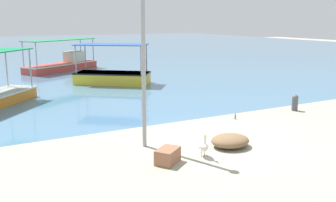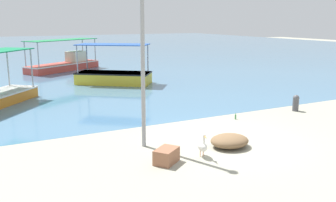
{
  "view_description": "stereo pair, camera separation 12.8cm",
  "coord_description": "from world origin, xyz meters",
  "px_view_note": "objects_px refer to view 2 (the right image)",
  "views": [
    {
      "loc": [
        -7.84,
        -10.35,
        4.25
      ],
      "look_at": [
        -0.89,
        2.87,
        0.98
      ],
      "focal_mm": 40.0,
      "sensor_mm": 36.0,
      "label": 1
    },
    {
      "loc": [
        -7.73,
        -10.41,
        4.25
      ],
      "look_at": [
        -0.89,
        2.87,
        0.98
      ],
      "focal_mm": 40.0,
      "sensor_mm": 36.0,
      "label": 2
    }
  ],
  "objects_px": {
    "pelican": "(202,145)",
    "lamp_post": "(143,44)",
    "net_pile": "(229,141)",
    "fishing_boat_near_left": "(114,76)",
    "mooring_bollard": "(296,102)",
    "glass_bottle": "(236,117)",
    "cargo_crate": "(166,156)",
    "fishing_boat_far_left": "(65,63)"
  },
  "relations": [
    {
      "from": "pelican",
      "to": "glass_bottle",
      "type": "bearing_deg",
      "value": 40.48
    },
    {
      "from": "lamp_post",
      "to": "cargo_crate",
      "type": "height_order",
      "value": "lamp_post"
    },
    {
      "from": "fishing_boat_far_left",
      "to": "fishing_boat_near_left",
      "type": "height_order",
      "value": "fishing_boat_near_left"
    },
    {
      "from": "pelican",
      "to": "mooring_bollard",
      "type": "relative_size",
      "value": 1.04
    },
    {
      "from": "fishing_boat_far_left",
      "to": "lamp_post",
      "type": "height_order",
      "value": "lamp_post"
    },
    {
      "from": "net_pile",
      "to": "fishing_boat_near_left",
      "type": "bearing_deg",
      "value": 86.91
    },
    {
      "from": "net_pile",
      "to": "lamp_post",
      "type": "bearing_deg",
      "value": 151.0
    },
    {
      "from": "lamp_post",
      "to": "net_pile",
      "type": "bearing_deg",
      "value": -29.0
    },
    {
      "from": "cargo_crate",
      "to": "glass_bottle",
      "type": "xyz_separation_m",
      "value": [
        4.96,
        3.13,
        -0.12
      ]
    },
    {
      "from": "pelican",
      "to": "lamp_post",
      "type": "xyz_separation_m",
      "value": [
        -1.22,
        1.78,
        3.08
      ]
    },
    {
      "from": "cargo_crate",
      "to": "fishing_boat_far_left",
      "type": "bearing_deg",
      "value": 85.11
    },
    {
      "from": "fishing_boat_near_left",
      "to": "net_pile",
      "type": "distance_m",
      "value": 14.02
    },
    {
      "from": "lamp_post",
      "to": "cargo_crate",
      "type": "bearing_deg",
      "value": -90.56
    },
    {
      "from": "cargo_crate",
      "to": "glass_bottle",
      "type": "distance_m",
      "value": 5.87
    },
    {
      "from": "fishing_boat_far_left",
      "to": "net_pile",
      "type": "xyz_separation_m",
      "value": [
        0.61,
        -22.52,
        -0.37
      ]
    },
    {
      "from": "fishing_boat_near_left",
      "to": "cargo_crate",
      "type": "relative_size",
      "value": 6.39
    },
    {
      "from": "fishing_boat_far_left",
      "to": "fishing_boat_near_left",
      "type": "distance_m",
      "value": 8.64
    },
    {
      "from": "mooring_bollard",
      "to": "cargo_crate",
      "type": "relative_size",
      "value": 0.96
    },
    {
      "from": "lamp_post",
      "to": "fishing_boat_far_left",
      "type": "bearing_deg",
      "value": 84.76
    },
    {
      "from": "net_pile",
      "to": "glass_bottle",
      "type": "distance_m",
      "value": 3.7
    },
    {
      "from": "lamp_post",
      "to": "glass_bottle",
      "type": "xyz_separation_m",
      "value": [
        4.95,
        1.4,
        -3.35
      ]
    },
    {
      "from": "fishing_boat_near_left",
      "to": "net_pile",
      "type": "xyz_separation_m",
      "value": [
        -0.75,
        -13.99,
        -0.34
      ]
    },
    {
      "from": "fishing_boat_near_left",
      "to": "glass_bottle",
      "type": "relative_size",
      "value": 18.94
    },
    {
      "from": "lamp_post",
      "to": "glass_bottle",
      "type": "relative_size",
      "value": 22.94
    },
    {
      "from": "pelican",
      "to": "net_pile",
      "type": "height_order",
      "value": "pelican"
    },
    {
      "from": "net_pile",
      "to": "pelican",
      "type": "bearing_deg",
      "value": -164.51
    },
    {
      "from": "fishing_boat_far_left",
      "to": "mooring_bollard",
      "type": "distance_m",
      "value": 20.81
    },
    {
      "from": "fishing_boat_far_left",
      "to": "glass_bottle",
      "type": "distance_m",
      "value": 19.94
    },
    {
      "from": "lamp_post",
      "to": "glass_bottle",
      "type": "height_order",
      "value": "lamp_post"
    },
    {
      "from": "fishing_boat_near_left",
      "to": "cargo_crate",
      "type": "height_order",
      "value": "fishing_boat_near_left"
    },
    {
      "from": "fishing_boat_near_left",
      "to": "net_pile",
      "type": "bearing_deg",
      "value": -93.09
    },
    {
      "from": "fishing_boat_far_left",
      "to": "glass_bottle",
      "type": "relative_size",
      "value": 25.29
    },
    {
      "from": "mooring_bollard",
      "to": "cargo_crate",
      "type": "xyz_separation_m",
      "value": [
        -8.42,
        -3.07,
        -0.18
      ]
    },
    {
      "from": "fishing_boat_far_left",
      "to": "net_pile",
      "type": "distance_m",
      "value": 22.53
    },
    {
      "from": "glass_bottle",
      "to": "fishing_boat_near_left",
      "type": "bearing_deg",
      "value": 98.36
    },
    {
      "from": "cargo_crate",
      "to": "glass_bottle",
      "type": "relative_size",
      "value": 2.96
    },
    {
      "from": "mooring_bollard",
      "to": "net_pile",
      "type": "relative_size",
      "value": 0.57
    },
    {
      "from": "pelican",
      "to": "mooring_bollard",
      "type": "xyz_separation_m",
      "value": [
        7.19,
        3.12,
        0.04
      ]
    },
    {
      "from": "pelican",
      "to": "glass_bottle",
      "type": "height_order",
      "value": "pelican"
    },
    {
      "from": "pelican",
      "to": "mooring_bollard",
      "type": "distance_m",
      "value": 7.83
    },
    {
      "from": "fishing_boat_far_left",
      "to": "net_pile",
      "type": "relative_size",
      "value": 5.05
    },
    {
      "from": "lamp_post",
      "to": "pelican",
      "type": "bearing_deg",
      "value": -55.6
    }
  ]
}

